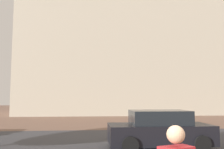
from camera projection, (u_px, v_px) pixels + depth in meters
name	position (u px, v px, depth m)	size (l,w,h in m)	color
ground_plane	(115.00, 138.00, 12.48)	(120.00, 120.00, 0.00)	brown
street_asphalt_strip	(117.00, 141.00, 11.68)	(120.00, 8.13, 0.00)	#38383D
landmark_building	(129.00, 43.00, 34.68)	(28.03, 12.32, 32.06)	#B2A893
car_black	(159.00, 130.00, 10.12)	(4.24, 2.09, 1.54)	black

